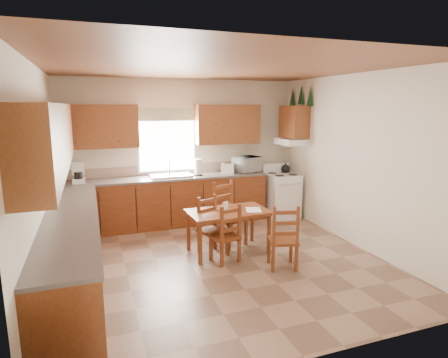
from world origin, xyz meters
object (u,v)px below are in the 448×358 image
object	(u,v)px
stove	(282,196)
chair_near_left	(283,236)
chair_far_right	(213,227)
chair_near_right	(225,233)
dining_table	(228,231)
chair_far_left	(230,215)
microwave	(247,164)

from	to	relation	value
stove	chair_near_left	distance (m)	2.43
chair_near_left	chair_far_right	world-z (taller)	chair_near_left
chair_near_right	dining_table	bearing A→B (deg)	-132.48
chair_far_right	chair_far_left	bearing A→B (deg)	15.50
stove	dining_table	bearing A→B (deg)	-139.53
chair_far_right	chair_near_right	bearing A→B (deg)	-95.06
stove	dining_table	xyz separation A→B (m)	(-1.65, -1.36, -0.11)
microwave	chair_near_left	xyz separation A→B (m)	(-0.50, -2.40, -0.62)
dining_table	microwave	bearing A→B (deg)	56.03
stove	chair_far_right	xyz separation A→B (m)	(-1.90, -1.39, 0.01)
chair_near_left	chair_far_left	bearing A→B (deg)	-54.29
stove	chair_near_right	size ratio (longest dim) A/B	1.01
stove	chair_far_left	xyz separation A→B (m)	(-1.52, -1.10, 0.08)
chair_near_right	chair_far_left	bearing A→B (deg)	-132.26
stove	chair_far_left	distance (m)	1.88
chair_near_left	chair_far_right	distance (m)	1.07
dining_table	chair_near_left	world-z (taller)	chair_near_left
chair_far_left	dining_table	bearing A→B (deg)	-138.72
stove	chair_near_right	xyz separation A→B (m)	(-1.82, -1.68, -0.00)
microwave	chair_near_left	bearing A→B (deg)	-125.61
chair_near_right	chair_far_right	distance (m)	0.31
chair_near_left	chair_far_right	xyz separation A→B (m)	(-0.76, 0.76, -0.01)
chair_near_right	chair_far_right	size ratio (longest dim) A/B	0.98
stove	dining_table	distance (m)	2.14
microwave	chair_near_left	world-z (taller)	microwave
stove	chair_near_right	bearing A→B (deg)	-136.23
dining_table	chair_near_left	distance (m)	0.94
dining_table	chair_near_right	size ratio (longest dim) A/B	1.42
chair_far_left	chair_far_right	world-z (taller)	chair_far_left
microwave	chair_far_right	size ratio (longest dim) A/B	0.57
chair_far_right	chair_near_left	bearing A→B (deg)	-65.61
microwave	chair_far_left	xyz separation A→B (m)	(-0.87, -1.37, -0.56)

